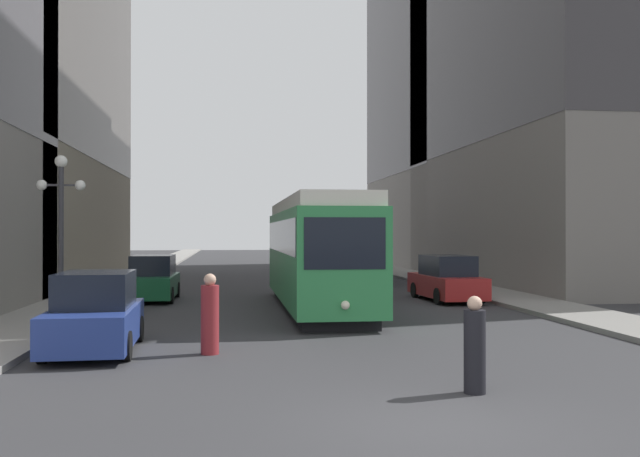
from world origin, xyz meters
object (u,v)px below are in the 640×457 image
(pedestrian_crossing_far, at_px, (475,348))
(parked_car_left_near, at_px, (153,279))
(transit_bus, at_px, (343,246))
(pedestrian_crossing_near, at_px, (210,317))
(parked_car_left_mid, at_px, (95,315))
(lamp_post_left_near, at_px, (61,210))
(parked_car_right_far, at_px, (447,280))
(streetcar, at_px, (316,250))

(pedestrian_crossing_far, bearing_deg, parked_car_left_near, -2.92)
(parked_car_left_near, xyz_separation_m, pedestrian_crossing_far, (7.19, -17.16, -0.07))
(transit_bus, distance_m, pedestrian_crossing_far, 29.09)
(pedestrian_crossing_near, bearing_deg, transit_bus, -125.11)
(pedestrian_crossing_near, bearing_deg, parked_car_left_mid, -34.32)
(pedestrian_crossing_near, distance_m, lamp_post_left_near, 7.63)
(parked_car_right_far, distance_m, pedestrian_crossing_far, 16.16)
(transit_bus, height_order, pedestrian_crossing_near, transit_bus)
(streetcar, xyz_separation_m, lamp_post_left_near, (-8.03, -3.10, 1.29))
(parked_car_left_mid, height_order, pedestrian_crossing_near, parked_car_left_mid)
(parked_car_left_mid, xyz_separation_m, lamp_post_left_near, (-1.90, 4.87, 2.55))
(parked_car_left_mid, height_order, parked_car_right_far, same)
(transit_bus, bearing_deg, parked_car_right_far, -82.66)
(parked_car_left_near, relative_size, parked_car_left_mid, 1.01)
(parked_car_left_mid, distance_m, parked_car_right_far, 15.64)
(pedestrian_crossing_near, bearing_deg, streetcar, -131.02)
(parked_car_left_near, height_order, parked_car_left_mid, same)
(parked_car_left_near, relative_size, parked_car_right_far, 0.92)
(parked_car_left_mid, bearing_deg, parked_car_right_far, 39.96)
(parked_car_right_far, relative_size, lamp_post_left_near, 0.97)
(parked_car_right_far, height_order, pedestrian_crossing_near, parked_car_right_far)
(streetcar, relative_size, pedestrian_crossing_far, 7.61)
(streetcar, distance_m, parked_car_left_near, 7.46)
(transit_bus, distance_m, lamp_post_left_near, 22.27)
(streetcar, relative_size, pedestrian_crossing_near, 6.96)
(transit_bus, xyz_separation_m, parked_car_left_mid, (-9.69, -23.83, -1.10))
(pedestrian_crossing_near, bearing_deg, pedestrian_crossing_far, 116.93)
(streetcar, xyz_separation_m, parked_car_left_mid, (-6.13, -7.97, -1.26))
(parked_car_left_near, height_order, parked_car_right_far, same)
(transit_bus, bearing_deg, pedestrian_crossing_far, -96.08)
(parked_car_left_near, relative_size, pedestrian_crossing_far, 2.63)
(streetcar, height_order, transit_bus, streetcar)
(parked_car_left_near, height_order, lamp_post_left_near, lamp_post_left_near)
(parked_car_left_near, bearing_deg, streetcar, -32.66)
(streetcar, height_order, pedestrian_crossing_near, streetcar)
(transit_bus, xyz_separation_m, lamp_post_left_near, (-11.59, -18.96, 1.45))
(transit_bus, bearing_deg, parked_car_left_near, -130.52)
(pedestrian_crossing_near, relative_size, pedestrian_crossing_far, 1.09)
(parked_car_right_far, bearing_deg, streetcar, 20.93)
(streetcar, height_order, parked_car_right_far, streetcar)
(parked_car_left_mid, bearing_deg, streetcar, 50.81)
(streetcar, relative_size, lamp_post_left_near, 2.58)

